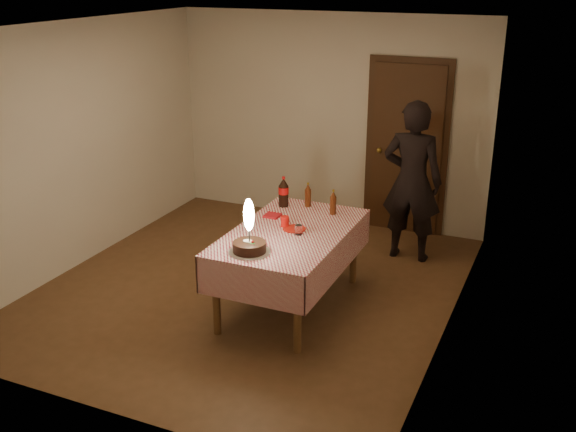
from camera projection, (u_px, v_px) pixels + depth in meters
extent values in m
cube|color=brown|center=(250.00, 288.00, 6.91)|extent=(4.00, 4.50, 0.01)
cube|color=beige|center=(329.00, 120.00, 8.38)|extent=(4.00, 0.04, 2.60)
cube|color=beige|center=(96.00, 252.00, 4.53)|extent=(4.00, 0.04, 2.60)
cube|color=beige|center=(81.00, 145.00, 7.21)|extent=(0.04, 4.50, 2.60)
cube|color=beige|center=(458.00, 193.00, 5.70)|extent=(0.04, 4.50, 2.60)
cube|color=silver|center=(244.00, 26.00, 6.00)|extent=(4.00, 4.50, 0.04)
cube|color=#472814|center=(406.00, 150.00, 8.08)|extent=(0.85, 0.05, 2.05)
sphere|color=#B28C33|center=(379.00, 150.00, 8.16)|extent=(0.06, 0.06, 0.06)
cube|color=brown|center=(290.00, 234.00, 6.29)|extent=(0.90, 1.60, 0.04)
cylinder|color=brown|center=(216.00, 297.00, 5.94)|extent=(0.07, 0.07, 0.73)
cylinder|color=brown|center=(297.00, 314.00, 5.64)|extent=(0.07, 0.07, 0.73)
cylinder|color=brown|center=(284.00, 238.00, 7.20)|extent=(0.07, 0.07, 0.73)
cylinder|color=brown|center=(354.00, 250.00, 6.91)|extent=(0.07, 0.07, 0.73)
cube|color=silver|center=(290.00, 231.00, 6.28)|extent=(1.02, 1.72, 0.01)
cube|color=silver|center=(249.00, 286.00, 5.61)|extent=(1.02, 0.01, 0.34)
cube|color=silver|center=(323.00, 219.00, 7.07)|extent=(1.02, 0.01, 0.34)
cube|color=silver|center=(243.00, 240.00, 6.53)|extent=(0.01, 1.72, 0.34)
cube|color=silver|center=(341.00, 258.00, 6.15)|extent=(0.01, 1.72, 0.34)
cylinder|color=white|center=(250.00, 252.00, 5.81)|extent=(0.36, 0.36, 0.01)
cylinder|color=black|center=(250.00, 247.00, 5.80)|extent=(0.28, 0.28, 0.09)
cylinder|color=white|center=(248.00, 241.00, 5.80)|extent=(0.07, 0.07, 0.00)
sphere|color=red|center=(253.00, 242.00, 5.76)|extent=(0.02, 0.02, 0.02)
cube|color=#19721E|center=(254.00, 244.00, 5.75)|extent=(0.02, 0.01, 0.00)
cube|color=#19721E|center=(251.00, 243.00, 5.75)|extent=(0.01, 0.02, 0.00)
cylinder|color=#262628|center=(249.00, 236.00, 5.76)|extent=(0.01, 0.01, 0.12)
ellipsoid|color=#FFF2BF|center=(249.00, 215.00, 5.69)|extent=(0.09, 0.09, 0.29)
sphere|color=white|center=(249.00, 227.00, 5.73)|extent=(0.04, 0.04, 0.04)
cylinder|color=red|center=(294.00, 229.00, 6.32)|extent=(0.22, 0.22, 0.01)
cylinder|color=red|center=(285.00, 221.00, 6.37)|extent=(0.08, 0.08, 0.10)
cylinder|color=white|center=(299.00, 230.00, 6.18)|extent=(0.07, 0.07, 0.09)
cube|color=#A9131B|center=(272.00, 215.00, 6.63)|extent=(0.15, 0.15, 0.02)
cylinder|color=black|center=(284.00, 196.00, 6.88)|extent=(0.10, 0.10, 0.22)
cylinder|color=red|center=(284.00, 190.00, 6.86)|extent=(0.10, 0.10, 0.07)
cone|color=black|center=(284.00, 182.00, 6.83)|extent=(0.10, 0.10, 0.08)
cylinder|color=red|center=(284.00, 178.00, 6.81)|extent=(0.03, 0.03, 0.02)
cylinder|color=#52220E|center=(308.00, 198.00, 6.88)|extent=(0.06, 0.06, 0.18)
cone|color=#52220E|center=(308.00, 187.00, 6.84)|extent=(0.06, 0.06, 0.06)
cylinder|color=olive|center=(308.00, 184.00, 6.83)|extent=(0.02, 0.02, 0.02)
cylinder|color=#52220E|center=(333.00, 205.00, 6.67)|extent=(0.06, 0.06, 0.18)
cone|color=#52220E|center=(333.00, 194.00, 6.63)|extent=(0.06, 0.06, 0.06)
cylinder|color=olive|center=(333.00, 191.00, 6.61)|extent=(0.02, 0.02, 0.02)
imported|color=black|center=(412.00, 181.00, 7.34)|extent=(0.66, 0.44, 1.79)
cube|color=black|center=(418.00, 122.00, 7.23)|extent=(0.13, 0.09, 0.10)
cylinder|color=black|center=(420.00, 120.00, 7.30)|extent=(0.08, 0.08, 0.08)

